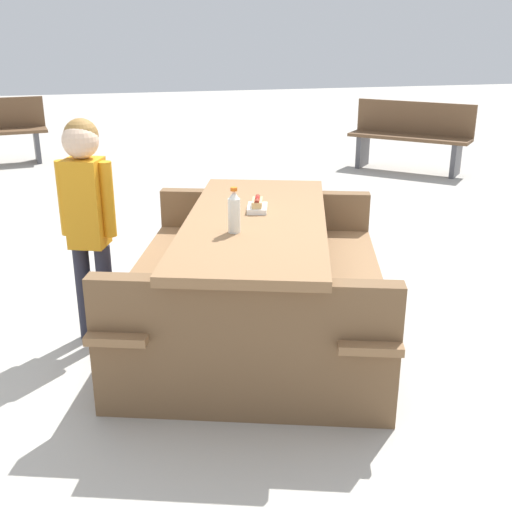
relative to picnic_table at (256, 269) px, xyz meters
name	(u,v)px	position (x,y,z in m)	size (l,w,h in m)	color
ground_plane	(256,339)	(0.00, 0.00, -0.44)	(30.00, 30.00, 0.00)	#B7B2A8
picnic_table	(256,269)	(0.00, 0.00, 0.00)	(2.15, 1.89, 0.75)	olive
soda_bottle	(234,212)	(-0.23, 0.17, 0.41)	(0.06, 0.06, 0.23)	silver
hotdog_tray	(257,206)	(0.13, -0.04, 0.34)	(0.20, 0.16, 0.08)	white
child_in_coat	(87,204)	(0.25, 0.90, 0.38)	(0.24, 0.30, 1.28)	#262633
park_bench_near	(411,135)	(4.04, -3.02, 0.00)	(1.31, 1.37, 0.85)	brown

